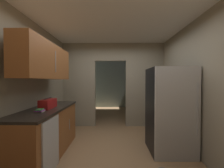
{
  "coord_description": "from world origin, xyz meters",
  "views": [
    {
      "loc": [
        0.01,
        -2.82,
        1.45
      ],
      "look_at": [
        -0.03,
        0.86,
        1.37
      ],
      "focal_mm": 22.71,
      "sensor_mm": 36.0,
      "label": 1
    }
  ],
  "objects_px": {
    "boombox": "(48,104)",
    "book_stack": "(40,111)",
    "dishwasher": "(51,146)",
    "refrigerator": "(169,110)"
  },
  "relations": [
    {
      "from": "dishwasher",
      "to": "book_stack",
      "type": "relative_size",
      "value": 5.08
    },
    {
      "from": "dishwasher",
      "to": "boombox",
      "type": "distance_m",
      "value": 0.82
    },
    {
      "from": "boombox",
      "to": "book_stack",
      "type": "bearing_deg",
      "value": -86.26
    },
    {
      "from": "dishwasher",
      "to": "boombox",
      "type": "height_order",
      "value": "boombox"
    },
    {
      "from": "boombox",
      "to": "dishwasher",
      "type": "bearing_deg",
      "value": -60.91
    },
    {
      "from": "dishwasher",
      "to": "book_stack",
      "type": "distance_m",
      "value": 0.6
    },
    {
      "from": "refrigerator",
      "to": "book_stack",
      "type": "xyz_separation_m",
      "value": [
        -2.38,
        -0.55,
        0.09
      ]
    },
    {
      "from": "dishwasher",
      "to": "boombox",
      "type": "xyz_separation_m",
      "value": [
        -0.28,
        0.51,
        0.58
      ]
    },
    {
      "from": "book_stack",
      "to": "boombox",
      "type": "bearing_deg",
      "value": 93.74
    },
    {
      "from": "boombox",
      "to": "book_stack",
      "type": "distance_m",
      "value": 0.34
    }
  ]
}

